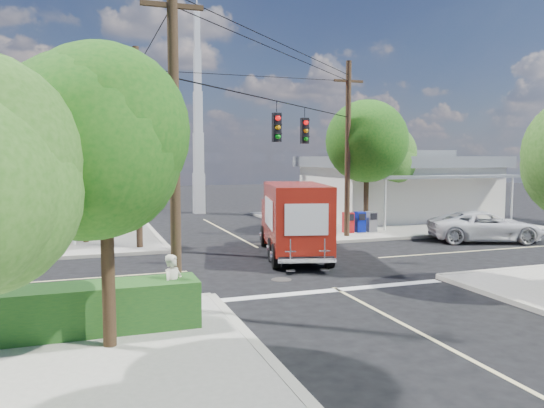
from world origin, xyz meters
name	(u,v)px	position (x,y,z in m)	size (l,w,h in m)	color
ground	(289,264)	(0.00, 0.00, 0.00)	(120.00, 120.00, 0.00)	black
sidewalk_ne	(384,221)	(10.88, 10.88, 0.07)	(14.12, 14.12, 0.14)	gray
sidewalk_nw	(17,237)	(-10.88, 10.88, 0.07)	(14.12, 14.12, 0.14)	gray
road_markings	(303,272)	(0.00, -1.47, 0.01)	(32.00, 32.00, 0.01)	beige
building_ne	(397,185)	(12.50, 11.97, 2.32)	(11.80, 10.20, 4.50)	silver
radio_tower	(198,138)	(0.50, 20.00, 5.64)	(0.80, 0.80, 17.00)	silver
tree_sw_front	(105,149)	(-6.99, -7.54, 4.33)	(3.88, 3.78, 6.03)	#422D1C
tree_ne_front	(367,147)	(7.21, 6.76, 4.77)	(4.21, 4.14, 6.66)	#422D1C
tree_ne_back	(387,157)	(9.81, 8.96, 4.19)	(3.77, 3.66, 5.82)	#422D1C
palm_nw_front	(83,139)	(-7.50, 7.50, 5.04)	(3.01, 3.08, 5.59)	#422D1C
palm_nw_back	(39,147)	(-9.50, 9.00, 4.67)	(3.01, 3.08, 5.19)	#422D1C
utility_poles	(238,145)	(-1.58, 1.60, 4.67)	(12.00, 10.68, 9.00)	#473321
picket_fence	(72,301)	(-7.80, -5.60, 0.68)	(5.94, 0.06, 1.00)	silver
hedge_sw	(61,311)	(-8.00, -6.40, 0.69)	(6.20, 1.20, 1.10)	#1A481B
vending_boxes	(360,222)	(6.50, 6.20, 0.69)	(1.90, 0.50, 1.10)	#A51516
delivery_truck	(294,220)	(0.78, 1.46, 1.57)	(3.70, 7.42, 3.09)	black
parked_car	(485,226)	(11.25, 2.07, 0.75)	(2.49, 5.40, 1.50)	silver
pedestrian	(173,289)	(-5.47, -6.42, 0.99)	(0.62, 0.41, 1.69)	beige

